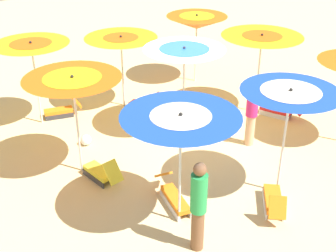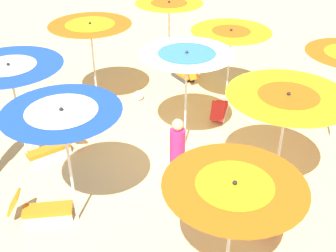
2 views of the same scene
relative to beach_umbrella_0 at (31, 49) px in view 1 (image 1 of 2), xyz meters
name	(u,v)px [view 1 (image 1 of 2)]	position (x,y,z in m)	size (l,w,h in m)	color
ground	(188,137)	(2.98, -2.96, -2.20)	(37.47, 37.47, 0.04)	beige
beach_umbrella_0	(31,49)	(0.00, 0.00, 0.00)	(2.02, 2.02, 2.39)	silver
beach_umbrella_1	(73,86)	(-0.08, -2.89, 0.00)	(2.13, 2.13, 2.43)	silver
beach_umbrella_2	(181,123)	(0.79, -5.65, 0.06)	(2.20, 2.20, 2.45)	silver
beach_umbrella_3	(121,43)	(2.48, -0.32, -0.20)	(2.10, 2.10, 2.20)	silver
beach_umbrella_4	(184,55)	(2.99, -2.70, 0.04)	(2.08, 2.08, 2.44)	silver
beach_umbrella_5	(290,100)	(3.16, -6.04, 0.05)	(2.01, 2.01, 2.48)	silver
beach_umbrella_6	(197,22)	(5.46, 0.04, -0.14)	(1.98, 1.98, 2.30)	silver
beach_umbrella_7	(261,42)	(5.52, -2.84, -0.04)	(2.26, 2.26, 2.38)	silver
lounger_0	(102,172)	(0.13, -3.51, -1.96)	(0.53, 1.18, 0.67)	#333338
lounger_1	(279,110)	(5.85, -3.49, -1.98)	(0.79, 1.24, 0.54)	silver
lounger_2	(274,201)	(2.63, -6.45, -1.97)	(1.04, 1.14, 0.65)	silver
lounger_3	(174,196)	(1.01, -5.13, -1.99)	(0.57, 1.40, 0.53)	silver
lounger_4	(146,105)	(2.82, -1.07, -1.96)	(0.86, 1.19, 0.67)	silver
lounger_5	(62,110)	(0.62, 0.04, -1.97)	(1.12, 0.58, 0.64)	#333338
beachgoer_0	(198,205)	(0.63, -6.45, -1.19)	(0.30, 0.30, 1.87)	brown
beachgoer_1	(252,112)	(4.05, -4.17, -1.23)	(0.30, 0.30, 1.79)	#D8A87F
beach_ball	(86,140)	(0.51, -1.85, -2.04)	(0.28, 0.28, 0.28)	white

